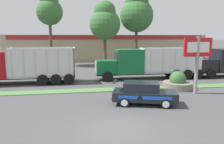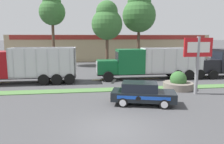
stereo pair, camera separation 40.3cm
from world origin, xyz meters
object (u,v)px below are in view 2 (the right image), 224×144
dump_truck_trail (7,67)px  store_sign_post (198,54)px  rally_car (142,93)px  stone_planter (178,83)px  dump_truck_lead (141,64)px  traffic_cone (113,95)px

dump_truck_trail → store_sign_post: bearing=-21.0°
rally_car → stone_planter: size_ratio=1.76×
dump_truck_lead → store_sign_post: bearing=-68.7°
rally_car → dump_truck_trail: bearing=143.5°
rally_car → stone_planter: stone_planter is taller
rally_car → store_sign_post: bearing=22.6°
stone_planter → traffic_cone: (-6.19, -2.41, -0.20)m
stone_planter → traffic_cone: bearing=-158.7°
traffic_cone → store_sign_post: bearing=5.2°
dump_truck_trail → rally_car: size_ratio=2.50×
dump_truck_trail → stone_planter: dump_truck_trail is taller
dump_truck_lead → traffic_cone: (-4.18, -7.54, -1.32)m
stone_planter → store_sign_post: bearing=-68.9°
dump_truck_lead → stone_planter: (2.01, -5.12, -1.12)m
dump_truck_lead → traffic_cone: dump_truck_lead is taller
dump_truck_trail → store_sign_post: 17.71m
rally_car → store_sign_post: store_sign_post is taller
dump_truck_trail → rally_car: bearing=-36.5°
dump_truck_lead → dump_truck_trail: 13.79m
dump_truck_trail → traffic_cone: 11.92m
store_sign_post → traffic_cone: size_ratio=6.52×
store_sign_post → dump_truck_lead: bearing=111.3°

